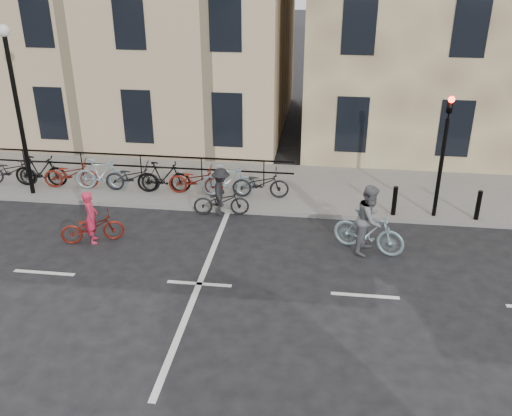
# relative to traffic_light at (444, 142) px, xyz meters

# --- Properties ---
(ground) EXTENTS (120.00, 120.00, 0.00)m
(ground) POSITION_rel_traffic_light_xyz_m (-6.20, -4.34, -2.45)
(ground) COLOR black
(ground) RESTS_ON ground
(sidewalk) EXTENTS (46.00, 4.00, 0.15)m
(sidewalk) POSITION_rel_traffic_light_xyz_m (-10.20, 1.66, -2.38)
(sidewalk) COLOR slate
(sidewalk) RESTS_ON ground
(building_west) EXTENTS (20.00, 10.00, 10.00)m
(building_west) POSITION_rel_traffic_light_xyz_m (-15.20, 8.66, 2.70)
(building_west) COLOR #CBB189
(building_west) RESTS_ON sidewalk
(traffic_light) EXTENTS (0.18, 0.30, 3.90)m
(traffic_light) POSITION_rel_traffic_light_xyz_m (0.00, 0.00, 0.00)
(traffic_light) COLOR black
(traffic_light) RESTS_ON sidewalk
(lamp_post) EXTENTS (0.36, 0.36, 5.28)m
(lamp_post) POSITION_rel_traffic_light_xyz_m (-12.70, 0.06, 1.04)
(lamp_post) COLOR black
(lamp_post) RESTS_ON sidewalk
(bollard_east) EXTENTS (0.14, 0.14, 0.90)m
(bollard_east) POSITION_rel_traffic_light_xyz_m (-1.20, -0.09, -1.85)
(bollard_east) COLOR black
(bollard_east) RESTS_ON sidewalk
(bollard_west) EXTENTS (0.14, 0.14, 0.90)m
(bollard_west) POSITION_rel_traffic_light_xyz_m (1.20, -0.09, -1.85)
(bollard_west) COLOR black
(bollard_west) RESTS_ON sidewalk
(parked_bikes) EXTENTS (10.40, 1.23, 1.05)m
(parked_bikes) POSITION_rel_traffic_light_xyz_m (-9.50, 0.70, -1.81)
(parked_bikes) COLOR black
(parked_bikes) RESTS_ON sidewalk
(cyclist_pink) EXTENTS (1.80, 1.17, 1.51)m
(cyclist_pink) POSITION_rel_traffic_light_xyz_m (-9.58, -2.58, -1.93)
(cyclist_pink) COLOR #65150D
(cyclist_pink) RESTS_ON ground
(cyclist_grey) EXTENTS (2.03, 1.24, 1.90)m
(cyclist_grey) POSITION_rel_traffic_light_xyz_m (-2.05, -2.14, -1.69)
(cyclist_grey) COLOR #809DA8
(cyclist_grey) RESTS_ON ground
(cyclist_dark) EXTENTS (1.75, 1.03, 1.50)m
(cyclist_dark) POSITION_rel_traffic_light_xyz_m (-6.36, -0.44, -1.86)
(cyclist_dark) COLOR black
(cyclist_dark) RESTS_ON ground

